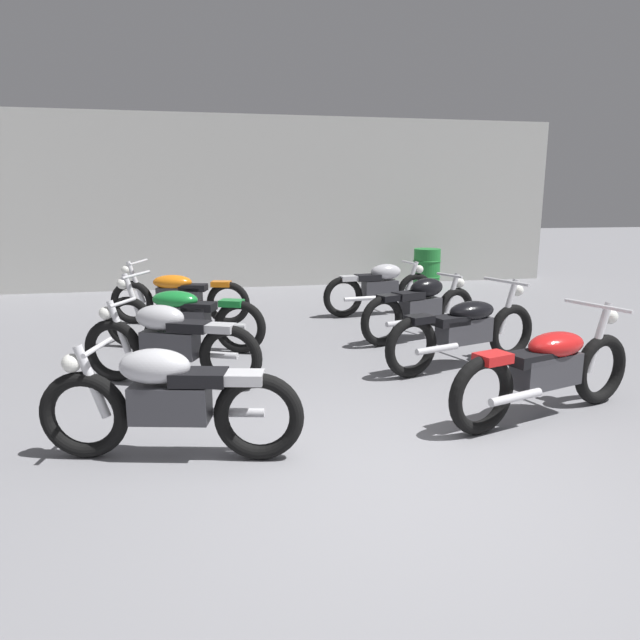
{
  "coord_description": "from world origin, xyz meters",
  "views": [
    {
      "loc": [
        -1.28,
        -3.46,
        1.91
      ],
      "look_at": [
        0.0,
        2.8,
        0.55
      ],
      "focal_mm": 32.3,
      "sensor_mm": 36.0,
      "label": 1
    }
  ],
  "objects_px": {
    "motorcycle_right_row_3": "(381,287)",
    "oil_drum": "(427,269)",
    "motorcycle_left_row_2": "(182,315)",
    "motorcycle_right_row_1": "(465,329)",
    "motorcycle_left_row_1": "(169,342)",
    "motorcycle_right_row_0": "(547,368)",
    "motorcycle_left_row_3": "(179,295)",
    "motorcycle_right_row_2": "(421,307)",
    "motorcycle_left_row_0": "(169,400)"
  },
  "relations": [
    {
      "from": "motorcycle_left_row_0",
      "to": "motorcycle_right_row_1",
      "type": "bearing_deg",
      "value": 28.91
    },
    {
      "from": "motorcycle_left_row_1",
      "to": "motorcycle_right_row_3",
      "type": "bearing_deg",
      "value": 43.68
    },
    {
      "from": "motorcycle_left_row_0",
      "to": "motorcycle_right_row_2",
      "type": "height_order",
      "value": "same"
    },
    {
      "from": "motorcycle_left_row_2",
      "to": "motorcycle_left_row_3",
      "type": "height_order",
      "value": "same"
    },
    {
      "from": "motorcycle_right_row_2",
      "to": "motorcycle_left_row_1",
      "type": "bearing_deg",
      "value": -157.81
    },
    {
      "from": "motorcycle_right_row_3",
      "to": "oil_drum",
      "type": "height_order",
      "value": "motorcycle_right_row_3"
    },
    {
      "from": "oil_drum",
      "to": "motorcycle_right_row_0",
      "type": "bearing_deg",
      "value": -103.76
    },
    {
      "from": "motorcycle_left_row_0",
      "to": "motorcycle_left_row_2",
      "type": "bearing_deg",
      "value": 89.98
    },
    {
      "from": "motorcycle_left_row_1",
      "to": "motorcycle_left_row_3",
      "type": "height_order",
      "value": "motorcycle_left_row_3"
    },
    {
      "from": "motorcycle_left_row_1",
      "to": "oil_drum",
      "type": "bearing_deg",
      "value": 48.0
    },
    {
      "from": "motorcycle_left_row_2",
      "to": "motorcycle_right_row_2",
      "type": "height_order",
      "value": "motorcycle_left_row_2"
    },
    {
      "from": "motorcycle_right_row_2",
      "to": "motorcycle_right_row_1",
      "type": "bearing_deg",
      "value": -89.77
    },
    {
      "from": "motorcycle_right_row_3",
      "to": "oil_drum",
      "type": "bearing_deg",
      "value": 54.2
    },
    {
      "from": "motorcycle_left_row_3",
      "to": "motorcycle_right_row_0",
      "type": "relative_size",
      "value": 1.01
    },
    {
      "from": "motorcycle_right_row_0",
      "to": "motorcycle_left_row_3",
      "type": "bearing_deg",
      "value": 125.73
    },
    {
      "from": "motorcycle_right_row_0",
      "to": "motorcycle_right_row_1",
      "type": "xyz_separation_m",
      "value": [
        -0.03,
        1.57,
        0.0
      ]
    },
    {
      "from": "motorcycle_left_row_3",
      "to": "motorcycle_right_row_0",
      "type": "height_order",
      "value": "same"
    },
    {
      "from": "motorcycle_right_row_1",
      "to": "motorcycle_right_row_2",
      "type": "distance_m",
      "value": 1.35
    },
    {
      "from": "motorcycle_left_row_0",
      "to": "motorcycle_right_row_1",
      "type": "relative_size",
      "value": 0.92
    },
    {
      "from": "motorcycle_left_row_0",
      "to": "motorcycle_right_row_2",
      "type": "relative_size",
      "value": 1.03
    },
    {
      "from": "motorcycle_left_row_0",
      "to": "oil_drum",
      "type": "xyz_separation_m",
      "value": [
        4.96,
        7.38,
        -0.03
      ]
    },
    {
      "from": "motorcycle_left_row_1",
      "to": "motorcycle_right_row_3",
      "type": "height_order",
      "value": "same"
    },
    {
      "from": "motorcycle_left_row_0",
      "to": "motorcycle_right_row_0",
      "type": "bearing_deg",
      "value": 3.29
    },
    {
      "from": "motorcycle_right_row_1",
      "to": "motorcycle_left_row_3",
      "type": "bearing_deg",
      "value": 137.31
    },
    {
      "from": "motorcycle_left_row_2",
      "to": "motorcycle_right_row_1",
      "type": "height_order",
      "value": "same"
    },
    {
      "from": "motorcycle_left_row_1",
      "to": "motorcycle_left_row_3",
      "type": "distance_m",
      "value": 3.0
    },
    {
      "from": "motorcycle_right_row_2",
      "to": "motorcycle_right_row_3",
      "type": "distance_m",
      "value": 1.76
    },
    {
      "from": "motorcycle_left_row_1",
      "to": "motorcycle_right_row_0",
      "type": "relative_size",
      "value": 0.88
    },
    {
      "from": "motorcycle_right_row_3",
      "to": "motorcycle_left_row_2",
      "type": "bearing_deg",
      "value": -152.02
    },
    {
      "from": "motorcycle_right_row_0",
      "to": "motorcycle_right_row_2",
      "type": "relative_size",
      "value": 1.11
    },
    {
      "from": "motorcycle_left_row_2",
      "to": "motorcycle_right_row_3",
      "type": "relative_size",
      "value": 1.04
    },
    {
      "from": "motorcycle_left_row_1",
      "to": "motorcycle_left_row_3",
      "type": "relative_size",
      "value": 0.87
    },
    {
      "from": "motorcycle_right_row_3",
      "to": "oil_drum",
      "type": "xyz_separation_m",
      "value": [
        1.82,
        2.52,
        -0.03
      ]
    },
    {
      "from": "motorcycle_left_row_3",
      "to": "motorcycle_right_row_1",
      "type": "xyz_separation_m",
      "value": [
        3.27,
        -3.02,
        0.0
      ]
    },
    {
      "from": "motorcycle_left_row_0",
      "to": "motorcycle_left_row_1",
      "type": "bearing_deg",
      "value": 92.76
    },
    {
      "from": "motorcycle_left_row_1",
      "to": "motorcycle_left_row_2",
      "type": "height_order",
      "value": "motorcycle_left_row_2"
    },
    {
      "from": "motorcycle_left_row_1",
      "to": "motorcycle_right_row_2",
      "type": "xyz_separation_m",
      "value": [
        3.25,
        1.33,
        0.0
      ]
    },
    {
      "from": "motorcycle_left_row_3",
      "to": "motorcycle_right_row_2",
      "type": "relative_size",
      "value": 1.12
    },
    {
      "from": "motorcycle_right_row_1",
      "to": "motorcycle_right_row_3",
      "type": "xyz_separation_m",
      "value": [
        -0.03,
        3.1,
        0.01
      ]
    },
    {
      "from": "motorcycle_left_row_3",
      "to": "motorcycle_right_row_3",
      "type": "distance_m",
      "value": 3.24
    },
    {
      "from": "motorcycle_left_row_3",
      "to": "motorcycle_right_row_2",
      "type": "xyz_separation_m",
      "value": [
        3.27,
        -1.67,
        0.01
      ]
    },
    {
      "from": "motorcycle_left_row_1",
      "to": "motorcycle_right_row_1",
      "type": "distance_m",
      "value": 3.26
    },
    {
      "from": "motorcycle_left_row_0",
      "to": "oil_drum",
      "type": "relative_size",
      "value": 2.29
    },
    {
      "from": "motorcycle_left_row_0",
      "to": "motorcycle_right_row_2",
      "type": "distance_m",
      "value": 4.43
    },
    {
      "from": "motorcycle_left_row_0",
      "to": "motorcycle_left_row_3",
      "type": "xyz_separation_m",
      "value": [
        -0.1,
        4.77,
        -0.01
      ]
    },
    {
      "from": "motorcycle_left_row_3",
      "to": "motorcycle_right_row_3",
      "type": "relative_size",
      "value": 1.08
    },
    {
      "from": "motorcycle_left_row_1",
      "to": "motorcycle_left_row_3",
      "type": "xyz_separation_m",
      "value": [
        -0.01,
        3.0,
        -0.01
      ]
    },
    {
      "from": "oil_drum",
      "to": "motorcycle_right_row_1",
      "type": "bearing_deg",
      "value": -107.64
    },
    {
      "from": "oil_drum",
      "to": "motorcycle_left_row_1",
      "type": "bearing_deg",
      "value": -132.0
    },
    {
      "from": "motorcycle_left_row_2",
      "to": "motorcycle_right_row_1",
      "type": "xyz_separation_m",
      "value": [
        3.17,
        -1.43,
        0.0
      ]
    }
  ]
}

